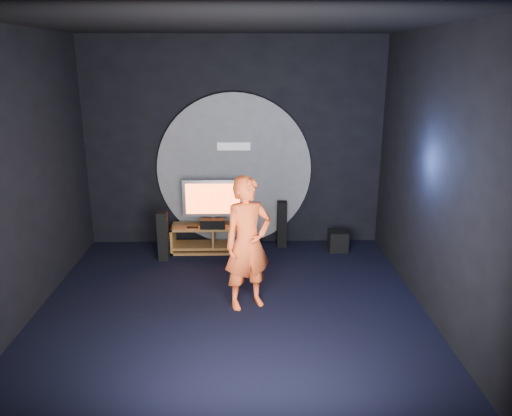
{
  "coord_description": "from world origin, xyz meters",
  "views": [
    {
      "loc": [
        0.21,
        -5.84,
        3.12
      ],
      "look_at": [
        0.34,
        1.05,
        1.05
      ],
      "focal_mm": 35.0,
      "sensor_mm": 36.0,
      "label": 1
    }
  ],
  "objects": [
    {
      "name": "player",
      "position": [
        0.22,
        0.09,
        0.87
      ],
      "size": [
        0.75,
        0.64,
        1.74
      ],
      "primitive_type": "imported",
      "rotation": [
        0.0,
        0.0,
        0.42
      ],
      "color": "#F25121",
      "rests_on": "ground"
    },
    {
      "name": "back_wall",
      "position": [
        0.0,
        2.5,
        1.75
      ],
      "size": [
        5.0,
        0.04,
        3.5
      ],
      "primitive_type": "cube",
      "color": "black",
      "rests_on": "ground"
    },
    {
      "name": "wall_disc_panel",
      "position": [
        0.0,
        2.44,
        1.3
      ],
      "size": [
        2.6,
        0.11,
        2.6
      ],
      "color": "#515156",
      "rests_on": "ground"
    },
    {
      "name": "tower_speaker_right",
      "position": [
        0.81,
        2.23,
        0.4
      ],
      "size": [
        0.16,
        0.18,
        0.8
      ],
      "primitive_type": "cube",
      "color": "black",
      "rests_on": "ground"
    },
    {
      "name": "tv",
      "position": [
        -0.35,
        2.12,
        0.87
      ],
      "size": [
        1.0,
        0.22,
        0.76
      ],
      "color": "#A8A9AF",
      "rests_on": "media_console"
    },
    {
      "name": "center_speaker",
      "position": [
        -0.35,
        1.9,
        0.53
      ],
      "size": [
        0.4,
        0.15,
        0.15
      ],
      "primitive_type": "cube",
      "color": "black",
      "rests_on": "media_console"
    },
    {
      "name": "floor",
      "position": [
        0.0,
        0.0,
        0.0
      ],
      "size": [
        5.0,
        5.0,
        0.0
      ],
      "primitive_type": "plane",
      "color": "black",
      "rests_on": "ground"
    },
    {
      "name": "media_console",
      "position": [
        -0.34,
        2.05,
        0.19
      ],
      "size": [
        1.4,
        0.45,
        0.45
      ],
      "color": "olive",
      "rests_on": "ground"
    },
    {
      "name": "left_wall",
      "position": [
        -2.5,
        0.0,
        1.75
      ],
      "size": [
        0.04,
        5.0,
        3.5
      ],
      "primitive_type": "cube",
      "color": "black",
      "rests_on": "ground"
    },
    {
      "name": "subwoofer",
      "position": [
        1.75,
        2.03,
        0.17
      ],
      "size": [
        0.31,
        0.31,
        0.34
      ],
      "primitive_type": "cube",
      "color": "black",
      "rests_on": "ground"
    },
    {
      "name": "right_wall",
      "position": [
        2.5,
        0.0,
        1.75
      ],
      "size": [
        0.04,
        5.0,
        3.5
      ],
      "primitive_type": "cube",
      "color": "black",
      "rests_on": "ground"
    },
    {
      "name": "tower_speaker_left",
      "position": [
        -1.13,
        1.67,
        0.4
      ],
      "size": [
        0.16,
        0.18,
        0.8
      ],
      "primitive_type": "cube",
      "color": "black",
      "rests_on": "ground"
    },
    {
      "name": "remote",
      "position": [
        -0.68,
        1.93,
        0.46
      ],
      "size": [
        0.18,
        0.05,
        0.02
      ],
      "primitive_type": "cube",
      "color": "black",
      "rests_on": "media_console"
    },
    {
      "name": "ceiling",
      "position": [
        0.0,
        0.0,
        3.5
      ],
      "size": [
        5.0,
        5.0,
        0.01
      ],
      "primitive_type": "cube",
      "color": "black",
      "rests_on": "back_wall"
    },
    {
      "name": "front_wall",
      "position": [
        0.0,
        -2.5,
        1.75
      ],
      "size": [
        5.0,
        0.04,
        3.5
      ],
      "primitive_type": "cube",
      "color": "black",
      "rests_on": "ground"
    }
  ]
}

